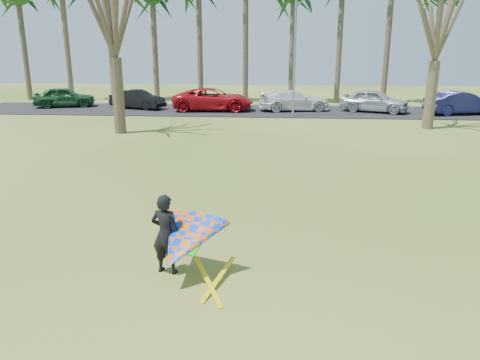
# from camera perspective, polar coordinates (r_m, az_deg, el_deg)

# --- Properties ---
(ground) EXTENTS (100.00, 100.00, 0.00)m
(ground) POSITION_cam_1_polar(r_m,az_deg,el_deg) (11.96, -0.82, -7.73)
(ground) COLOR #265B13
(ground) RESTS_ON ground
(parking_strip) EXTENTS (46.00, 7.00, 0.06)m
(parking_strip) POSITION_cam_1_polar(r_m,az_deg,el_deg) (36.22, 3.14, 8.42)
(parking_strip) COLOR black
(parking_strip) RESTS_ON ground
(bare_tree_left) EXTENTS (6.60, 6.60, 9.70)m
(bare_tree_left) POSITION_cam_1_polar(r_m,az_deg,el_deg) (27.52, -15.37, 19.88)
(bare_tree_left) COLOR #4A3A2C
(bare_tree_left) RESTS_ON ground
(bare_tree_right) EXTENTS (6.27, 6.27, 9.21)m
(bare_tree_right) POSITION_cam_1_polar(r_m,az_deg,el_deg) (30.28, 23.18, 18.13)
(bare_tree_right) COLOR #4B3F2D
(bare_tree_right) RESTS_ON ground
(streetlight) EXTENTS (2.28, 0.18, 8.00)m
(streetlight) POSITION_cam_1_polar(r_m,az_deg,el_deg) (32.91, 6.98, 15.31)
(streetlight) COLOR gray
(streetlight) RESTS_ON ground
(car_0) EXTENTS (5.05, 3.34, 1.60)m
(car_0) POSITION_cam_1_polar(r_m,az_deg,el_deg) (40.75, -20.63, 9.46)
(car_0) COLOR #1A4321
(car_0) RESTS_ON parking_strip
(car_1) EXTENTS (4.68, 2.85, 1.46)m
(car_1) POSITION_cam_1_polar(r_m,az_deg,el_deg) (37.98, -12.38, 9.58)
(car_1) COLOR black
(car_1) RESTS_ON parking_strip
(car_2) EXTENTS (6.23, 3.12, 1.69)m
(car_2) POSITION_cam_1_polar(r_m,az_deg,el_deg) (36.08, -3.31, 9.79)
(car_2) COLOR #AD0D16
(car_2) RESTS_ON parking_strip
(car_3) EXTENTS (5.68, 3.19, 1.56)m
(car_3) POSITION_cam_1_polar(r_m,az_deg,el_deg) (36.19, 6.59, 9.62)
(car_3) COLOR white
(car_3) RESTS_ON parking_strip
(car_4) EXTENTS (5.29, 3.72, 1.67)m
(car_4) POSITION_cam_1_polar(r_m,az_deg,el_deg) (36.58, 16.08, 9.27)
(car_4) COLOR #A1A7AE
(car_4) RESTS_ON parking_strip
(car_5) EXTENTS (5.25, 2.93, 1.64)m
(car_5) POSITION_cam_1_polar(r_m,az_deg,el_deg) (37.49, 25.31, 8.50)
(car_5) COLOR #1A184A
(car_5) RESTS_ON parking_strip
(kite_flyer) EXTENTS (2.13, 2.39, 2.02)m
(kite_flyer) POSITION_cam_1_polar(r_m,az_deg,el_deg) (10.04, -7.13, -7.36)
(kite_flyer) COLOR black
(kite_flyer) RESTS_ON ground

